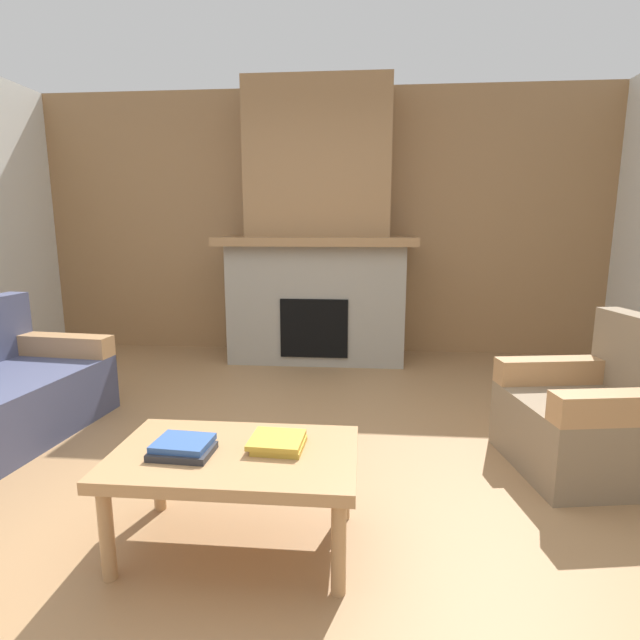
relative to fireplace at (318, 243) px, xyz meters
The scene contains 7 objects.
ground 2.87m from the fireplace, 90.00° to the right, with size 9.00×9.00×0.00m, color #9E754C.
wall_back_wood_panel 0.42m from the fireplace, 90.00° to the left, with size 6.00×0.12×2.70m, color #997047.
fireplace is the anchor object (origin of this frame).
armchair 2.97m from the fireplace, 52.07° to the right, with size 0.87×0.87×0.85m.
coffee_table 3.19m from the fireplace, 91.02° to the right, with size 1.00×0.60×0.43m.
book_stack_near_edge 3.22m from the fireplace, 94.70° to the right, with size 0.25×0.21×0.05m.
book_stack_center 3.13m from the fireplace, 87.81° to the right, with size 0.23×0.22×0.04m.
Camera 1 is at (0.46, -2.31, 1.34)m, focal length 27.75 mm.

